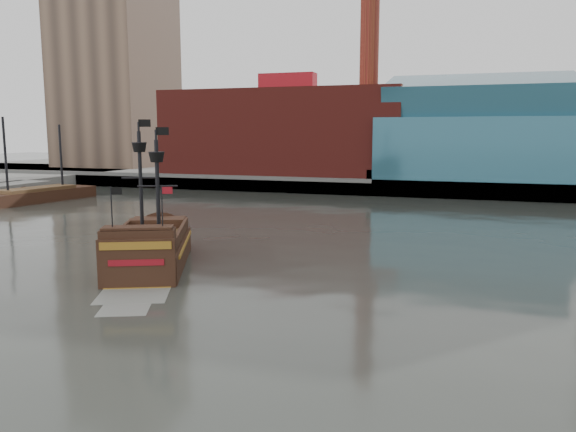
% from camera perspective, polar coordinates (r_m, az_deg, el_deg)
% --- Properties ---
extents(ground, '(400.00, 400.00, 0.00)m').
position_cam_1_polar(ground, '(27.53, -4.45, -12.31)').
color(ground, '#262924').
rests_on(ground, ground).
extents(promenade_far, '(220.00, 60.00, 2.00)m').
position_cam_1_polar(promenade_far, '(116.43, 13.51, 3.95)').
color(promenade_far, slate).
rests_on(promenade_far, ground).
extents(seawall, '(220.00, 1.00, 2.60)m').
position_cam_1_polar(seawall, '(87.17, 11.77, 2.75)').
color(seawall, '#4C4C49').
rests_on(seawall, ground).
extents(skyline, '(149.00, 45.00, 62.00)m').
position_cam_1_polar(skyline, '(109.34, 16.41, 15.94)').
color(skyline, brown).
rests_on(skyline, promenade_far).
extents(pirate_ship, '(10.40, 15.88, 11.49)m').
position_cam_1_polar(pirate_ship, '(42.33, -13.81, -3.64)').
color(pirate_ship, black).
rests_on(pirate_ship, ground).
extents(docked_vessel, '(6.66, 18.54, 12.34)m').
position_cam_1_polar(docked_vessel, '(86.83, -24.12, 1.82)').
color(docked_vessel, black).
rests_on(docked_vessel, ground).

